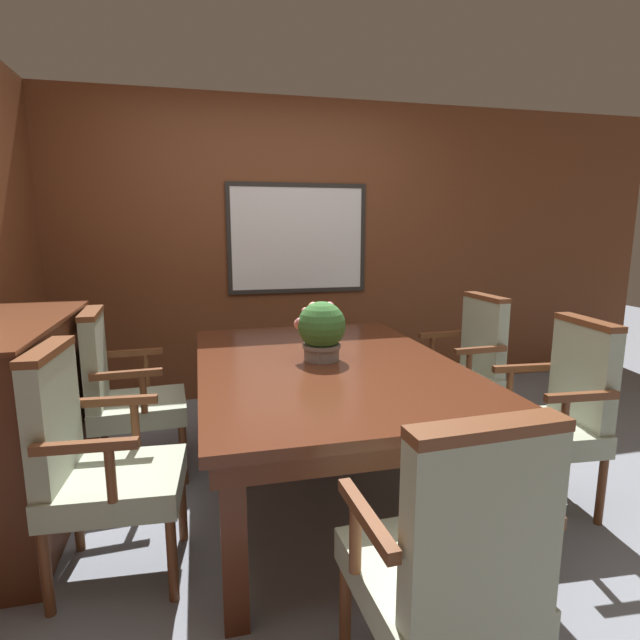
{
  "coord_description": "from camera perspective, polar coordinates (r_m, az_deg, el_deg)",
  "views": [
    {
      "loc": [
        -0.62,
        -2.29,
        1.43
      ],
      "look_at": [
        0.02,
        0.33,
        0.92
      ],
      "focal_mm": 28.0,
      "sensor_mm": 36.0,
      "label": 1
    }
  ],
  "objects": [
    {
      "name": "chair_right_near",
      "position": [
        2.81,
        25.31,
        -9.32
      ],
      "size": [
        0.55,
        0.53,
        0.98
      ],
      "rotation": [
        0.0,
        0.0,
        -1.65
      ],
      "color": "brown",
      "rests_on": "ground_plane"
    },
    {
      "name": "chair_head_near",
      "position": [
        1.57,
        14.62,
        -25.31
      ],
      "size": [
        0.52,
        0.53,
        0.98
      ],
      "rotation": [
        0.0,
        0.0,
        3.19
      ],
      "color": "brown",
      "rests_on": "ground_plane"
    },
    {
      "name": "chair_left_near",
      "position": [
        2.25,
        -24.45,
        -14.26
      ],
      "size": [
        0.54,
        0.52,
        0.98
      ],
      "rotation": [
        0.0,
        0.0,
        1.5
      ],
      "color": "brown",
      "rests_on": "ground_plane"
    },
    {
      "name": "sideboard_cabinet",
      "position": [
        2.83,
        -31.6,
        -10.19
      ],
      "size": [
        0.52,
        1.26,
        1.0
      ],
      "color": "#512816",
      "rests_on": "ground_plane"
    },
    {
      "name": "potted_plant",
      "position": [
        2.66,
        0.14,
        -1.1
      ],
      "size": [
        0.27,
        0.27,
        0.32
      ],
      "color": "gray",
      "rests_on": "dining_table"
    },
    {
      "name": "chair_right_far",
      "position": [
        3.5,
        16.2,
        -4.85
      ],
      "size": [
        0.53,
        0.52,
        0.98
      ],
      "rotation": [
        0.0,
        0.0,
        -1.53
      ],
      "color": "brown",
      "rests_on": "ground_plane"
    },
    {
      "name": "wall_back",
      "position": [
        4.21,
        -5.26,
        7.84
      ],
      "size": [
        7.2,
        0.08,
        2.45
      ],
      "color": "brown",
      "rests_on": "ground_plane"
    },
    {
      "name": "dining_table",
      "position": [
        2.67,
        0.77,
        -6.61
      ],
      "size": [
        1.33,
        1.95,
        0.72
      ],
      "color": "#4C2314",
      "rests_on": "ground_plane"
    },
    {
      "name": "chair_left_far",
      "position": [
        3.06,
        -21.57,
        -7.47
      ],
      "size": [
        0.54,
        0.52,
        0.98
      ],
      "rotation": [
        0.0,
        0.0,
        1.63
      ],
      "color": "brown",
      "rests_on": "ground_plane"
    },
    {
      "name": "ground_plane",
      "position": [
        2.78,
        1.28,
        -20.4
      ],
      "size": [
        14.0,
        14.0,
        0.0
      ],
      "primitive_type": "plane",
      "color": "gray"
    }
  ]
}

